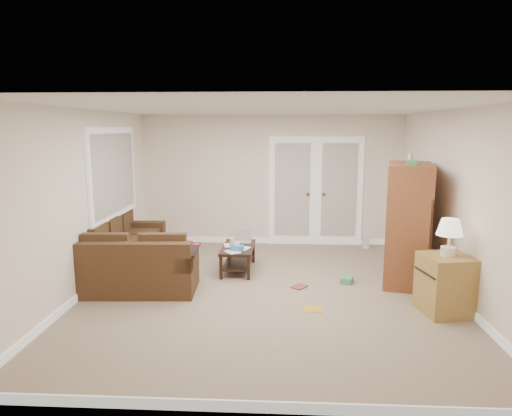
# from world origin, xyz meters

# --- Properties ---
(floor) EXTENTS (5.50, 5.50, 0.00)m
(floor) POSITION_xyz_m (0.00, 0.00, 0.00)
(floor) COLOR gray
(floor) RESTS_ON ground
(ceiling) EXTENTS (5.00, 5.50, 0.02)m
(ceiling) POSITION_xyz_m (0.00, 0.00, 2.50)
(ceiling) COLOR silver
(ceiling) RESTS_ON wall_back
(wall_left) EXTENTS (0.02, 5.50, 2.50)m
(wall_left) POSITION_xyz_m (-2.50, 0.00, 1.25)
(wall_left) COLOR white
(wall_left) RESTS_ON floor
(wall_right) EXTENTS (0.02, 5.50, 2.50)m
(wall_right) POSITION_xyz_m (2.50, 0.00, 1.25)
(wall_right) COLOR white
(wall_right) RESTS_ON floor
(wall_back) EXTENTS (5.00, 0.02, 2.50)m
(wall_back) POSITION_xyz_m (0.00, 2.75, 1.25)
(wall_back) COLOR white
(wall_back) RESTS_ON floor
(wall_front) EXTENTS (5.00, 0.02, 2.50)m
(wall_front) POSITION_xyz_m (0.00, -2.75, 1.25)
(wall_front) COLOR white
(wall_front) RESTS_ON floor
(baseboards) EXTENTS (5.00, 5.50, 0.10)m
(baseboards) POSITION_xyz_m (0.00, 0.00, 0.05)
(baseboards) COLOR white
(baseboards) RESTS_ON floor
(french_doors) EXTENTS (1.80, 0.05, 2.13)m
(french_doors) POSITION_xyz_m (0.85, 2.71, 1.04)
(french_doors) COLOR white
(french_doors) RESTS_ON floor
(window_left) EXTENTS (0.05, 1.92, 1.42)m
(window_left) POSITION_xyz_m (-2.46, 1.00, 1.55)
(window_left) COLOR white
(window_left) RESTS_ON wall_left
(sectional_sofa) EXTENTS (1.80, 2.54, 0.77)m
(sectional_sofa) POSITION_xyz_m (-2.08, 0.52, 0.30)
(sectional_sofa) COLOR #48301B
(sectional_sofa) RESTS_ON floor
(coffee_table) EXTENTS (0.51, 0.99, 0.67)m
(coffee_table) POSITION_xyz_m (-0.49, 0.96, 0.22)
(coffee_table) COLOR black
(coffee_table) RESTS_ON floor
(tv_armoire) EXTENTS (0.84, 1.21, 1.88)m
(tv_armoire) POSITION_xyz_m (2.02, 0.57, 0.89)
(tv_armoire) COLOR brown
(tv_armoire) RESTS_ON floor
(side_cabinet) EXTENTS (0.65, 0.65, 1.18)m
(side_cabinet) POSITION_xyz_m (2.20, -0.61, 0.43)
(side_cabinet) COLOR #A4803C
(side_cabinet) RESTS_ON floor
(space_heater) EXTENTS (0.14, 0.12, 0.31)m
(space_heater) POSITION_xyz_m (1.81, 2.45, 0.15)
(space_heater) COLOR silver
(space_heater) RESTS_ON floor
(floor_magazine) EXTENTS (0.27, 0.21, 0.01)m
(floor_magazine) POSITION_xyz_m (0.59, -0.59, 0.00)
(floor_magazine) COLOR gold
(floor_magazine) RESTS_ON floor
(floor_greenbox) EXTENTS (0.22, 0.26, 0.09)m
(floor_greenbox) POSITION_xyz_m (1.16, 0.45, 0.04)
(floor_greenbox) COLOR #44975F
(floor_greenbox) RESTS_ON floor
(floor_book) EXTENTS (0.27, 0.28, 0.02)m
(floor_book) POSITION_xyz_m (0.39, 0.26, 0.01)
(floor_book) COLOR brown
(floor_book) RESTS_ON floor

